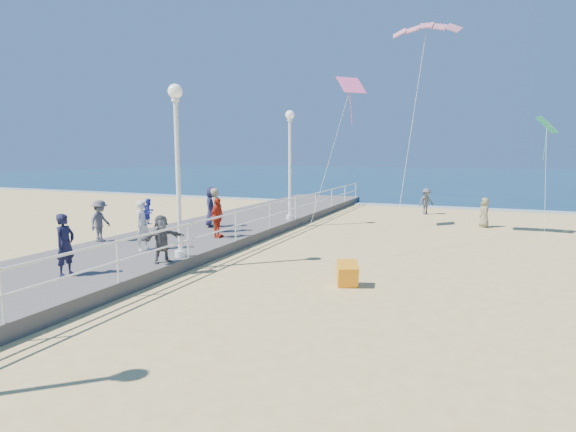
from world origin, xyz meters
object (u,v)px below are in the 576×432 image
at_px(lamp_post_far, 290,153).
at_px(beach_walker_c, 484,212).
at_px(woman_holding_toddler, 143,225).
at_px(box_kite, 347,276).
at_px(toddler_held, 149,212).
at_px(spectator_5, 162,239).
at_px(beach_walker_a, 426,201).
at_px(spectator_2, 100,221).
at_px(spectator_4, 212,207).
at_px(spectator_3, 217,218).
at_px(lamp_post_mid, 177,153).
at_px(spectator_0, 65,245).
at_px(spectator_6, 216,210).

relative_size(lamp_post_far, beach_walker_c, 3.58).
xyz_separation_m(woman_holding_toddler, box_kite, (7.13, -0.15, -0.94)).
bearing_deg(woman_holding_toddler, toddler_held, -44.38).
relative_size(spectator_5, box_kite, 2.40).
height_order(spectator_5, box_kite, spectator_5).
distance_m(lamp_post_far, box_kite, 10.84).
xyz_separation_m(beach_walker_a, box_kite, (-0.41, -16.27, -0.49)).
relative_size(toddler_held, spectator_2, 0.58).
bearing_deg(beach_walker_a, spectator_5, -152.05).
xyz_separation_m(woman_holding_toddler, spectator_4, (-0.50, 5.04, 0.05)).
bearing_deg(woman_holding_toddler, box_kite, -90.56).
distance_m(spectator_3, beach_walker_a, 14.68).
bearing_deg(woman_holding_toddler, beach_walker_c, -40.51).
bearing_deg(spectator_5, spectator_2, 96.07).
relative_size(spectator_2, box_kite, 2.57).
distance_m(lamp_post_far, spectator_2, 9.46).
height_order(spectator_3, spectator_5, spectator_3).
distance_m(lamp_post_mid, spectator_0, 4.13).
distance_m(woman_holding_toddler, spectator_6, 4.02).
xyz_separation_m(spectator_4, beach_walker_a, (8.04, 11.08, -0.51)).
height_order(woman_holding_toddler, box_kite, woman_holding_toddler).
relative_size(spectator_2, beach_walker_c, 1.04).
distance_m(beach_walker_a, beach_walker_c, 4.99).
distance_m(beach_walker_a, box_kite, 16.28).
xyz_separation_m(beach_walker_c, box_kite, (-3.58, -12.42, -0.44)).
distance_m(woman_holding_toddler, box_kite, 7.20).
bearing_deg(spectator_6, lamp_post_far, -27.15).
relative_size(lamp_post_mid, beach_walker_c, 3.58).
distance_m(toddler_held, spectator_4, 4.95).
xyz_separation_m(lamp_post_mid, spectator_4, (-2.26, 5.40, -2.37)).
xyz_separation_m(toddler_held, spectator_4, (-0.65, 4.89, -0.40)).
bearing_deg(spectator_4, spectator_2, 143.91).
bearing_deg(woman_holding_toddler, spectator_6, -4.96).
xyz_separation_m(spectator_3, box_kite, (6.05, -3.09, -0.88)).
bearing_deg(beach_walker_c, lamp_post_far, -83.20).
xyz_separation_m(toddler_held, spectator_3, (0.93, 2.79, -0.52)).
bearing_deg(lamp_post_far, woman_holding_toddler, -101.48).
distance_m(spectator_5, beach_walker_c, 16.19).
height_order(spectator_0, spectator_5, spectator_0).
height_order(spectator_6, box_kite, spectator_6).
height_order(woman_holding_toddler, beach_walker_a, woman_holding_toddler).
distance_m(toddler_held, box_kite, 7.13).
relative_size(toddler_held, spectator_4, 0.50).
bearing_deg(woman_holding_toddler, spectator_5, -124.10).
height_order(lamp_post_far, toddler_held, lamp_post_far).
height_order(toddler_held, spectator_3, toddler_held).
xyz_separation_m(spectator_4, beach_walker_c, (11.22, 7.23, -0.55)).
distance_m(spectator_2, spectator_6, 4.48).
relative_size(lamp_post_mid, box_kite, 8.87).
relative_size(spectator_3, spectator_5, 1.08).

